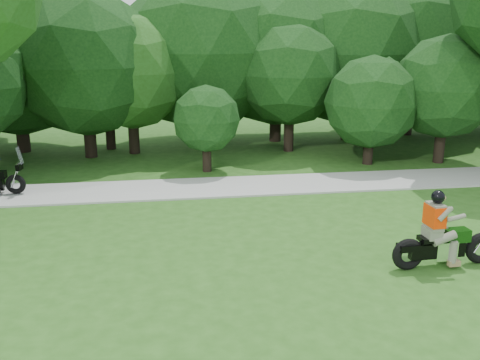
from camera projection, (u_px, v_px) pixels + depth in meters
name	position (u px, v px, depth m)	size (l,w,h in m)	color
ground	(353.00, 309.00, 9.68)	(100.00, 100.00, 0.00)	#265317
walkway	(267.00, 185.00, 17.29)	(60.00, 2.20, 0.06)	#9F9F9A
tree_line	(257.00, 60.00, 22.69)	(39.51, 11.44, 7.67)	black
chopper_motorcycle	(441.00, 239.00, 11.24)	(2.40, 0.64, 1.72)	black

